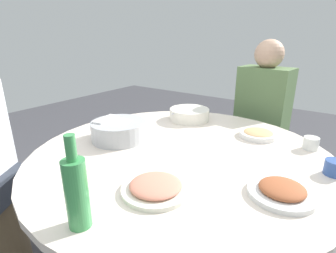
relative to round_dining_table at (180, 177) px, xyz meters
name	(u,v)px	position (x,y,z in m)	size (l,w,h in m)	color
round_dining_table	(180,177)	(0.00, 0.00, 0.00)	(1.37, 1.37, 0.73)	#99999E
rice_bowl	(119,130)	(-0.05, 0.35, 0.18)	(0.28, 0.28, 0.11)	#B2B5BA
soup_bowl	(189,115)	(0.44, 0.22, 0.17)	(0.26, 0.25, 0.07)	white
dish_shrimp	(156,187)	(-0.32, -0.10, 0.15)	(0.24, 0.24, 0.04)	white
dish_noodles	(258,134)	(0.40, -0.23, 0.15)	(0.19, 0.19, 0.04)	white
dish_stirfry	(282,191)	(-0.09, -0.47, 0.15)	(0.23, 0.23, 0.04)	silver
green_bottle	(76,191)	(-0.58, -0.03, 0.25)	(0.06, 0.06, 0.28)	#3C924F
tea_cup_near	(335,168)	(0.17, -0.59, 0.16)	(0.07, 0.07, 0.06)	#325198
tea_cup_far	(311,143)	(0.38, -0.48, 0.16)	(0.07, 0.07, 0.06)	white
stool_for_diner_right	(254,174)	(0.91, -0.10, -0.37)	(0.35, 0.35, 0.46)	brown
diner_right	(263,105)	(0.91, -0.10, 0.18)	(0.37, 0.36, 0.76)	#2D333D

